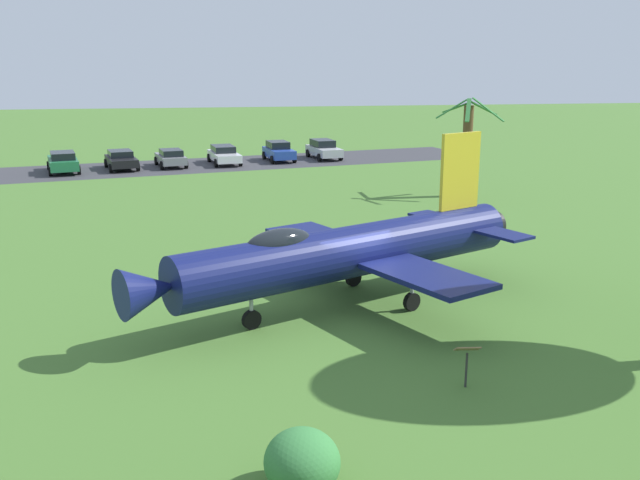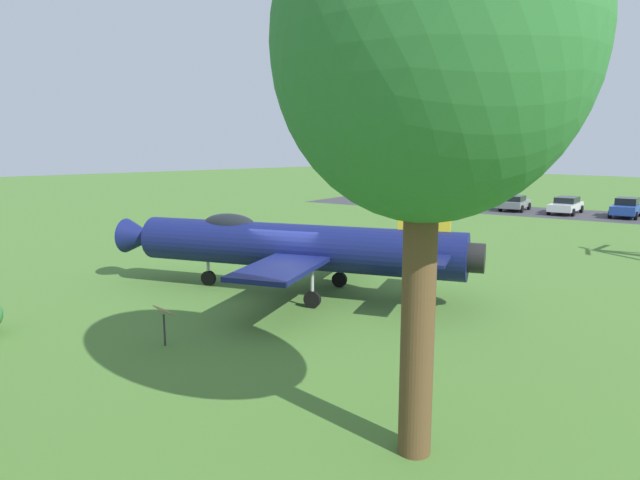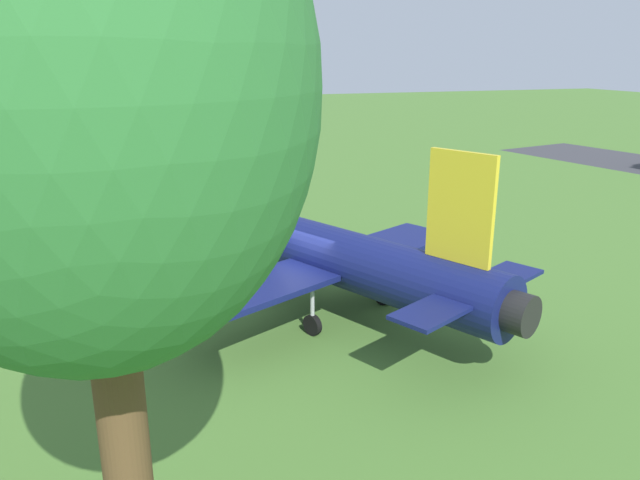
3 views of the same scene
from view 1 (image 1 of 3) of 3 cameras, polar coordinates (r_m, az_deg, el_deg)
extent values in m
plane|color=#47722D|center=(23.43, 2.57, -5.26)|extent=(200.00, 200.00, 0.00)
cube|color=#38383D|center=(55.06, -9.50, 6.02)|extent=(45.31, 16.67, 0.00)
cylinder|color=#111951|center=(22.87, 2.63, -0.93)|extent=(12.11, 7.00, 1.69)
cone|color=#111951|center=(19.62, -13.66, -3.98)|extent=(2.06, 1.99, 1.44)
cylinder|color=black|center=(27.26, 13.65, 1.19)|extent=(0.98, 1.17, 1.01)
ellipsoid|color=black|center=(21.17, -3.33, -0.20)|extent=(2.37, 1.76, 0.84)
cube|color=yellow|center=(25.56, 11.29, 5.50)|extent=(1.68, 0.91, 2.72)
cube|color=#111951|center=(21.26, 8.66, -2.89)|extent=(3.63, 4.52, 0.16)
cube|color=#111951|center=(25.51, -0.15, 0.22)|extent=(3.63, 4.52, 0.16)
cube|color=#111951|center=(25.18, 14.71, 0.43)|extent=(1.77, 2.10, 0.10)
cube|color=#111951|center=(27.50, 9.21, 1.89)|extent=(1.77, 2.10, 0.10)
cylinder|color=#A5A8AD|center=(21.13, -5.61, -4.72)|extent=(0.12, 0.12, 1.36)
cylinder|color=black|center=(21.37, -5.56, -6.44)|extent=(0.62, 0.42, 0.60)
cylinder|color=#A5A8AD|center=(22.77, 7.50, -3.36)|extent=(0.12, 0.12, 1.36)
cylinder|color=black|center=(22.98, 7.45, -4.97)|extent=(0.62, 0.42, 0.60)
cylinder|color=#A5A8AD|center=(25.03, 2.75, -1.60)|extent=(0.12, 0.12, 1.36)
cylinder|color=black|center=(25.22, 2.73, -3.09)|extent=(0.62, 0.42, 0.60)
cylinder|color=brown|center=(42.41, 11.81, 7.05)|extent=(0.57, 0.57, 5.31)
cube|color=#2D7033|center=(41.97, 10.61, 10.41)|extent=(1.78, 0.50, 1.11)
cube|color=#2D7033|center=(41.15, 11.93, 10.27)|extent=(0.90, 1.68, 1.22)
cube|color=#2D7033|center=(41.84, 13.49, 10.25)|extent=(1.64, 1.39, 1.32)
cube|color=#2D7033|center=(43.05, 13.09, 10.38)|extent=(2.14, 1.20, 0.89)
cube|color=#2D7033|center=(43.05, 10.96, 10.49)|extent=(0.99, 2.19, 0.72)
ellipsoid|color=#387F3D|center=(13.78, -1.46, -17.53)|extent=(1.45, 1.56, 1.20)
cylinder|color=#333333|center=(18.01, 11.77, -10.29)|extent=(0.06, 0.06, 0.90)
cube|color=olive|center=(17.78, 11.87, -8.62)|extent=(0.64, 0.47, 0.25)
cube|color=#B2B5BA|center=(57.72, 0.33, 7.23)|extent=(2.52, 4.66, 0.64)
cube|color=black|center=(57.98, 0.21, 7.87)|extent=(1.88, 2.52, 0.57)
cylinder|color=black|center=(56.71, 1.68, 6.77)|extent=(0.33, 0.67, 0.64)
cylinder|color=black|center=(56.10, -0.05, 6.70)|extent=(0.33, 0.67, 0.64)
cylinder|color=black|center=(59.42, 0.69, 7.13)|extent=(0.33, 0.67, 0.64)
cylinder|color=black|center=(58.84, -0.98, 7.06)|extent=(0.33, 0.67, 0.64)
cube|color=#23429E|center=(56.47, -3.34, 7.07)|extent=(2.39, 4.27, 0.67)
cube|color=black|center=(56.70, -3.44, 7.72)|extent=(1.81, 2.31, 0.56)
cylinder|color=black|center=(55.47, -2.09, 6.60)|extent=(0.32, 0.67, 0.64)
cylinder|color=black|center=(55.01, -3.88, 6.51)|extent=(0.32, 0.67, 0.64)
cylinder|color=black|center=(58.01, -2.82, 6.94)|extent=(0.32, 0.67, 0.64)
cylinder|color=black|center=(57.57, -4.55, 6.85)|extent=(0.32, 0.67, 0.64)
cube|color=silver|center=(55.33, -7.77, 6.76)|extent=(2.59, 4.96, 0.57)
cube|color=black|center=(55.63, -7.86, 7.35)|extent=(1.94, 2.67, 0.49)
cylinder|color=black|center=(54.03, -6.47, 6.31)|extent=(0.32, 0.67, 0.64)
cylinder|color=black|center=(53.68, -8.43, 6.19)|extent=(0.32, 0.67, 0.64)
cylinder|color=black|center=(57.06, -7.13, 6.72)|extent=(0.32, 0.67, 0.64)
cylinder|color=black|center=(56.73, -8.99, 6.61)|extent=(0.32, 0.67, 0.64)
cube|color=slate|center=(54.57, -12.01, 6.46)|extent=(2.60, 4.33, 0.56)
cube|color=black|center=(54.19, -11.98, 6.95)|extent=(1.91, 2.38, 0.46)
cylinder|color=black|center=(55.77, -13.14, 6.28)|extent=(0.35, 0.67, 0.64)
cylinder|color=black|center=(56.06, -11.34, 6.41)|extent=(0.35, 0.67, 0.64)
cylinder|color=black|center=(53.16, -12.69, 5.91)|extent=(0.35, 0.67, 0.64)
cylinder|color=black|center=(53.46, -10.81, 6.06)|extent=(0.35, 0.67, 0.64)
cube|color=black|center=(54.15, -15.80, 6.18)|extent=(2.88, 4.62, 0.58)
cube|color=black|center=(54.42, -15.89, 6.77)|extent=(2.09, 2.55, 0.46)
cylinder|color=black|center=(52.93, -14.55, 5.77)|extent=(0.37, 0.67, 0.64)
cylinder|color=black|center=(52.69, -16.60, 5.59)|extent=(0.37, 0.67, 0.64)
cylinder|color=black|center=(55.71, -15.00, 6.15)|extent=(0.37, 0.67, 0.64)
cylinder|color=black|center=(55.47, -16.96, 5.98)|extent=(0.37, 0.67, 0.64)
cube|color=#1E6B3D|center=(53.96, -20.12, 5.88)|extent=(2.92, 4.94, 0.69)
cube|color=black|center=(53.52, -20.15, 6.46)|extent=(2.11, 2.71, 0.50)
cylinder|color=black|center=(55.49, -21.15, 5.64)|extent=(0.36, 0.67, 0.64)
cylinder|color=black|center=(55.57, -19.19, 5.82)|extent=(0.36, 0.67, 0.64)
cylinder|color=black|center=(52.47, -21.03, 5.20)|extent=(0.36, 0.67, 0.64)
cylinder|color=black|center=(52.55, -18.96, 5.39)|extent=(0.36, 0.67, 0.64)
camera|label=2|loc=(21.46, 58.63, 1.15)|focal=31.17mm
camera|label=3|loc=(26.46, 44.73, 9.65)|focal=34.10mm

